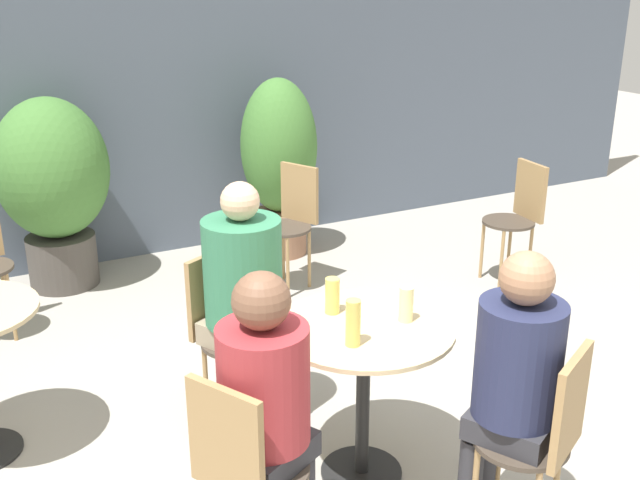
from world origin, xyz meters
The scene contains 15 objects.
storefront_wall centered at (0.00, 3.43, 1.50)m, with size 10.00×0.06×3.00m.
cafe_table_near centered at (0.02, 0.25, 0.58)m, with size 0.76×0.76×0.74m.
bistro_chair_0 centered at (-0.34, 0.94, 0.53)m, with size 0.40×0.42×0.87m.
bistro_chair_1 centered at (-0.68, -0.11, 0.53)m, with size 0.42×0.40×0.87m.
bistro_chair_2 centered at (0.38, -0.45, 0.53)m, with size 0.40×0.42×0.87m.
bistro_chair_4 centered at (2.14, 1.65, 0.53)m, with size 0.38×0.37×0.87m.
bistro_chair_5 centered at (0.68, 2.31, 0.53)m, with size 0.41×0.40×0.87m.
seated_person_0 centered at (-0.28, 0.82, 0.74)m, with size 0.44×0.45×1.25m.
seated_person_1 centered at (-0.56, -0.05, 0.72)m, with size 0.40×0.39×1.20m.
seated_person_2 centered at (0.32, -0.33, 0.72)m, with size 0.38×0.39×1.21m.
beer_glass_0 centered at (-0.11, 0.12, 0.83)m, with size 0.06×0.06×0.19m.
beer_glass_1 centered at (0.19, 0.20, 0.81)m, with size 0.06×0.06×0.15m.
beer_glass_2 centered at (-0.04, 0.42, 0.82)m, with size 0.06×0.06×0.16m.
potted_plant_0 centered at (-0.77, 3.08, 0.77)m, with size 0.77×0.77×1.34m.
potted_plant_1 centered at (0.87, 2.94, 0.77)m, with size 0.59×0.59×1.38m.
Camera 1 is at (-1.45, -2.15, 2.13)m, focal length 42.00 mm.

